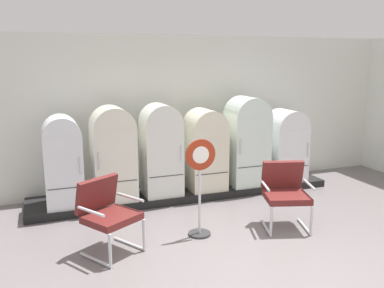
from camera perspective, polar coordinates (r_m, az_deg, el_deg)
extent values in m
cube|color=slate|center=(5.14, 10.78, -17.46)|extent=(12.00, 10.00, 0.05)
cube|color=silver|center=(7.91, -2.63, 4.30)|extent=(11.76, 0.12, 2.88)
cube|color=#47443F|center=(7.84, -2.70, 12.23)|extent=(11.76, 0.07, 0.06)
cube|color=black|center=(7.63, -1.06, -6.60)|extent=(5.48, 0.95, 0.13)
cube|color=white|center=(6.95, -17.30, -3.44)|extent=(0.58, 0.64, 1.16)
cylinder|color=white|center=(6.83, -17.60, 1.27)|extent=(0.58, 0.63, 0.58)
cube|color=#383838|center=(6.70, -17.02, -5.87)|extent=(0.54, 0.01, 0.01)
cylinder|color=silver|center=(6.60, -15.19, -2.85)|extent=(0.02, 0.02, 0.28)
cube|color=silver|center=(7.02, -10.75, -2.70)|extent=(0.69, 0.63, 1.22)
cylinder|color=silver|center=(6.89, -10.94, 2.24)|extent=(0.69, 0.62, 0.69)
cube|color=#383838|center=(6.77, -10.21, -5.15)|extent=(0.64, 0.01, 0.01)
cylinder|color=silver|center=(6.62, -12.75, -2.34)|extent=(0.02, 0.02, 0.28)
cube|color=silver|center=(7.17, -4.26, -2.07)|extent=(0.65, 0.59, 1.26)
cylinder|color=silver|center=(7.05, -4.34, 2.90)|extent=(0.65, 0.58, 0.65)
cube|color=#383838|center=(6.95, -3.54, -4.44)|extent=(0.59, 0.01, 0.01)
cylinder|color=silver|center=(6.92, -1.47, -1.26)|extent=(0.02, 0.02, 0.28)
cube|color=beige|center=(7.49, 1.82, -1.95)|extent=(0.65, 0.66, 1.13)
cylinder|color=beige|center=(7.37, 1.85, 2.32)|extent=(0.65, 0.65, 0.65)
cube|color=#383838|center=(7.24, 2.82, -4.11)|extent=(0.60, 0.01, 0.01)
cylinder|color=silver|center=(7.05, 0.91, -1.69)|extent=(0.02, 0.02, 0.28)
cube|color=silver|center=(7.80, 7.51, -0.88)|extent=(0.71, 0.63, 1.29)
cylinder|color=silver|center=(7.68, 7.64, 3.83)|extent=(0.71, 0.61, 0.71)
cube|color=#383838|center=(7.58, 8.59, -3.09)|extent=(0.65, 0.01, 0.01)
cylinder|color=silver|center=(7.34, 6.70, -0.41)|extent=(0.02, 0.02, 0.28)
cube|color=white|center=(8.25, 12.75, -1.32)|extent=(0.69, 0.62, 1.03)
cylinder|color=white|center=(8.15, 12.91, 2.21)|extent=(0.69, 0.60, 0.69)
cube|color=#383838|center=(8.04, 13.90, -3.07)|extent=(0.63, 0.01, 0.01)
cylinder|color=silver|center=(8.12, 15.71, -0.78)|extent=(0.02, 0.02, 0.28)
cylinder|color=silver|center=(5.44, -13.11, -15.32)|extent=(0.34, 0.52, 0.04)
cylinder|color=silver|center=(5.16, -11.24, -14.21)|extent=(0.06, 0.06, 0.42)
cylinder|color=silver|center=(5.78, -8.58, -13.46)|extent=(0.34, 0.52, 0.04)
cylinder|color=silver|center=(5.51, -6.63, -12.29)|extent=(0.06, 0.06, 0.42)
cube|color=maroon|center=(5.42, -10.96, -9.95)|extent=(0.80, 0.78, 0.09)
cube|color=maroon|center=(5.53, -12.97, -6.69)|extent=(0.61, 0.46, 0.44)
cylinder|color=silver|center=(5.16, -13.78, -9.01)|extent=(0.28, 0.43, 0.04)
cylinder|color=silver|center=(5.56, -8.50, -7.26)|extent=(0.28, 0.43, 0.04)
cylinder|color=silver|center=(6.31, 10.16, -11.26)|extent=(0.21, 0.57, 0.04)
cylinder|color=silver|center=(5.99, 10.85, -10.42)|extent=(0.05, 0.05, 0.42)
cylinder|color=silver|center=(6.47, 15.21, -10.92)|extent=(0.21, 0.57, 0.04)
cylinder|color=silver|center=(6.15, 16.13, -10.07)|extent=(0.05, 0.05, 0.42)
cube|color=maroon|center=(6.22, 12.92, -7.15)|extent=(0.74, 0.69, 0.09)
cube|color=maroon|center=(6.39, 12.34, -4.12)|extent=(0.63, 0.33, 0.44)
cylinder|color=silver|center=(6.08, 10.04, -5.63)|extent=(0.17, 0.47, 0.04)
cylinder|color=silver|center=(6.26, 15.87, -5.40)|extent=(0.17, 0.47, 0.04)
cylinder|color=#2D2D30|center=(6.03, 1.04, -12.26)|extent=(0.32, 0.32, 0.03)
cylinder|color=silver|center=(5.81, 1.06, -6.95)|extent=(0.04, 0.04, 1.15)
cylinder|color=#992B15|center=(5.63, 1.19, -1.49)|extent=(0.43, 0.02, 0.43)
cylinder|color=white|center=(5.62, 1.23, -1.52)|extent=(0.24, 0.00, 0.24)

